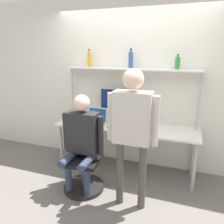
% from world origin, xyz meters
% --- Properties ---
extents(ground_plane, '(12.00, 12.00, 0.00)m').
position_xyz_m(ground_plane, '(0.00, 0.00, 0.00)').
color(ground_plane, slate).
extents(wall_back, '(8.00, 0.06, 2.70)m').
position_xyz_m(wall_back, '(0.00, 0.67, 1.35)').
color(wall_back, silver).
rests_on(wall_back, ground_plane).
extents(desk, '(2.18, 0.62, 0.76)m').
position_xyz_m(desk, '(0.00, 0.33, 0.68)').
color(desk, silver).
rests_on(desk, ground_plane).
extents(shelf_unit, '(2.07, 0.22, 1.63)m').
position_xyz_m(shelf_unit, '(0.00, 0.51, 1.40)').
color(shelf_unit, white).
rests_on(shelf_unit, ground_plane).
extents(monitor, '(0.61, 0.24, 0.53)m').
position_xyz_m(monitor, '(-0.17, 0.47, 1.05)').
color(monitor, black).
rests_on(monitor, desk).
extents(laptop, '(0.33, 0.24, 0.24)m').
position_xyz_m(laptop, '(-0.49, 0.29, 0.82)').
color(laptop, silver).
rests_on(laptop, desk).
extents(cell_phone, '(0.07, 0.15, 0.01)m').
position_xyz_m(cell_phone, '(-0.22, 0.21, 0.76)').
color(cell_phone, '#264C8C').
rests_on(cell_phone, desk).
extents(office_chair, '(0.56, 0.56, 0.92)m').
position_xyz_m(office_chair, '(-0.41, -0.32, 0.28)').
color(office_chair, black).
rests_on(office_chair, ground_plane).
extents(person_seated, '(0.59, 0.47, 1.35)m').
position_xyz_m(person_seated, '(-0.41, -0.37, 0.80)').
color(person_seated, '#2D3856').
rests_on(person_seated, ground_plane).
extents(person_standing, '(0.60, 0.23, 1.71)m').
position_xyz_m(person_standing, '(0.29, -0.46, 1.10)').
color(person_standing, '#4C473D').
rests_on(person_standing, ground_plane).
extents(bottle_green, '(0.07, 0.07, 0.21)m').
position_xyz_m(bottle_green, '(0.68, 0.51, 1.71)').
color(bottle_green, '#2D8C3F').
rests_on(bottle_green, shelf_unit).
extents(bottle_amber, '(0.07, 0.07, 0.28)m').
position_xyz_m(bottle_amber, '(-0.68, 0.51, 1.74)').
color(bottle_amber, gold).
rests_on(bottle_amber, shelf_unit).
extents(bottle_blue, '(0.07, 0.07, 0.29)m').
position_xyz_m(bottle_blue, '(0.00, 0.51, 1.75)').
color(bottle_blue, '#335999').
rests_on(bottle_blue, shelf_unit).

